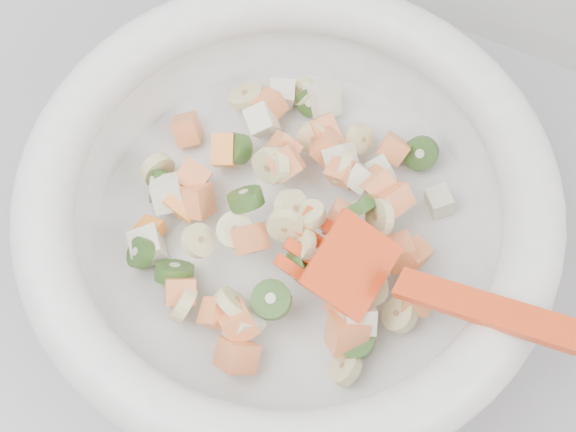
% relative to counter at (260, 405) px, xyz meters
% --- Properties ---
extents(counter, '(2.00, 0.60, 0.90)m').
position_rel_counter_xyz_m(counter, '(0.00, 0.00, 0.00)').
color(counter, gray).
rests_on(counter, ground).
extents(mixing_bowl, '(0.45, 0.36, 0.15)m').
position_rel_counter_xyz_m(mixing_bowl, '(0.02, 0.03, 0.51)').
color(mixing_bowl, white).
rests_on(mixing_bowl, counter).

